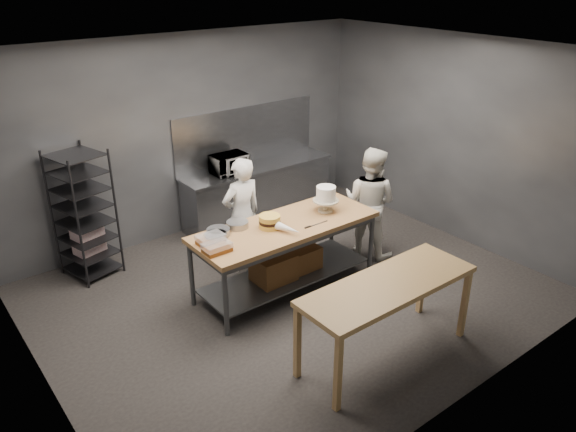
# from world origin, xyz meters

# --- Properties ---
(ground) EXTENTS (6.00, 6.00, 0.00)m
(ground) POSITION_xyz_m (0.00, 0.00, 0.00)
(ground) COLOR black
(ground) RESTS_ON ground
(back_wall) EXTENTS (6.00, 0.04, 3.00)m
(back_wall) POSITION_xyz_m (0.00, 2.50, 1.50)
(back_wall) COLOR #4C4F54
(back_wall) RESTS_ON ground
(work_table) EXTENTS (2.40, 0.90, 0.92)m
(work_table) POSITION_xyz_m (0.00, 0.16, 0.57)
(work_table) COLOR olive
(work_table) RESTS_ON ground
(near_counter) EXTENTS (2.00, 0.70, 0.90)m
(near_counter) POSITION_xyz_m (0.01, -1.56, 0.81)
(near_counter) COLOR olive
(near_counter) RESTS_ON ground
(back_counter) EXTENTS (2.60, 0.60, 0.90)m
(back_counter) POSITION_xyz_m (1.00, 2.18, 0.45)
(back_counter) COLOR slate
(back_counter) RESTS_ON ground
(splashback_panel) EXTENTS (2.60, 0.02, 0.90)m
(splashback_panel) POSITION_xyz_m (1.00, 2.48, 1.35)
(splashback_panel) COLOR slate
(splashback_panel) RESTS_ON back_counter
(speed_rack) EXTENTS (0.74, 0.78, 1.75)m
(speed_rack) POSITION_xyz_m (-1.83, 2.10, 0.86)
(speed_rack) COLOR black
(speed_rack) RESTS_ON ground
(chef_behind) EXTENTS (0.58, 0.38, 1.60)m
(chef_behind) POSITION_xyz_m (-0.13, 0.94, 0.80)
(chef_behind) COLOR white
(chef_behind) RESTS_ON ground
(chef_right) EXTENTS (0.84, 0.94, 1.60)m
(chef_right) POSITION_xyz_m (1.54, 0.21, 0.80)
(chef_right) COLOR silver
(chef_right) RESTS_ON ground
(microwave) EXTENTS (0.54, 0.37, 0.30)m
(microwave) POSITION_xyz_m (0.47, 2.18, 1.05)
(microwave) COLOR black
(microwave) RESTS_ON back_counter
(frosted_cake_stand) EXTENTS (0.34, 0.34, 0.34)m
(frosted_cake_stand) POSITION_xyz_m (0.66, 0.16, 1.14)
(frosted_cake_stand) COLOR #BCB296
(frosted_cake_stand) RESTS_ON work_table
(layer_cake) EXTENTS (0.26, 0.26, 0.16)m
(layer_cake) POSITION_xyz_m (-0.20, 0.20, 1.00)
(layer_cake) COLOR gold
(layer_cake) RESTS_ON work_table
(cake_pans) EXTENTS (0.65, 0.39, 0.07)m
(cake_pans) POSITION_xyz_m (-0.73, 0.40, 0.96)
(cake_pans) COLOR gray
(cake_pans) RESTS_ON work_table
(piping_bag) EXTENTS (0.22, 0.40, 0.12)m
(piping_bag) POSITION_xyz_m (-0.13, -0.04, 0.98)
(piping_bag) COLOR white
(piping_bag) RESTS_ON work_table
(offset_spatula) EXTENTS (0.36, 0.02, 0.02)m
(offset_spatula) POSITION_xyz_m (0.25, -0.08, 0.93)
(offset_spatula) COLOR slate
(offset_spatula) RESTS_ON work_table
(pastry_clamshells) EXTENTS (0.36, 0.43, 0.11)m
(pastry_clamshells) POSITION_xyz_m (-1.02, 0.16, 0.98)
(pastry_clamshells) COLOR #A05D20
(pastry_clamshells) RESTS_ON work_table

